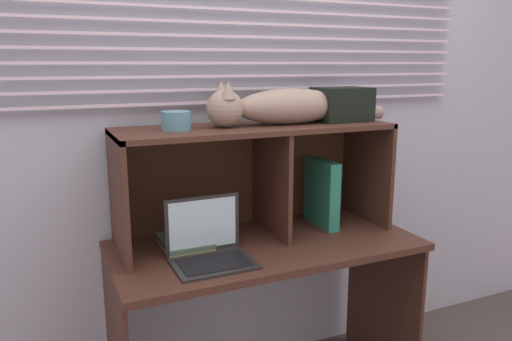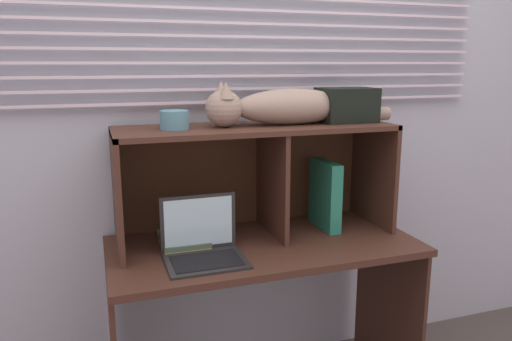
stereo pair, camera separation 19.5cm
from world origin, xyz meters
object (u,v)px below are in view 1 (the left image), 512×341
at_px(binder_upright, 322,193).
at_px(small_basket, 176,121).
at_px(cat, 280,107).
at_px(laptop, 209,248).
at_px(book_stack, 185,242).
at_px(storage_box, 342,104).

bearing_deg(binder_upright, small_basket, 180.00).
height_order(binder_upright, small_basket, small_basket).
height_order(cat, binder_upright, cat).
relative_size(laptop, binder_upright, 0.98).
height_order(cat, book_stack, cat).
bearing_deg(small_basket, cat, -0.00).
xyz_separation_m(cat, book_stack, (-0.45, -0.00, -0.55)).
distance_m(laptop, small_basket, 0.52).
bearing_deg(book_stack, small_basket, 172.14).
bearing_deg(laptop, storage_box, 14.69).
height_order(small_basket, storage_box, storage_box).
bearing_deg(binder_upright, storage_box, 0.00).
height_order(binder_upright, storage_box, storage_box).
relative_size(cat, small_basket, 7.38).
bearing_deg(binder_upright, cat, -180.00).
bearing_deg(laptop, cat, 25.22).
relative_size(cat, binder_upright, 2.75).
bearing_deg(storage_box, binder_upright, 180.00).
distance_m(book_stack, storage_box, 0.94).
relative_size(small_basket, storage_box, 0.48).
relative_size(book_stack, storage_box, 1.02).
distance_m(laptop, binder_upright, 0.66).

